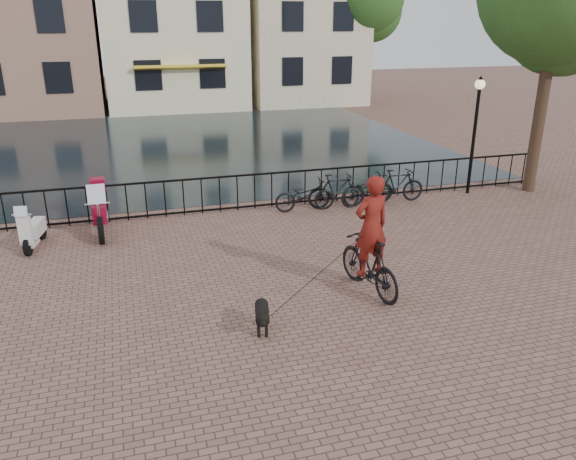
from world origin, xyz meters
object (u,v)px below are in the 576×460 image
object	(u,v)px
scooter	(32,222)
motorcycle	(99,203)
lamp_post	(476,116)
cyclist	(370,242)
dog	(262,316)

from	to	relation	value
scooter	motorcycle	bearing A→B (deg)	32.60
lamp_post	cyclist	xyz separation A→B (m)	(-5.76, -5.32, -1.32)
motorcycle	scooter	bearing A→B (deg)	-158.99
lamp_post	dog	size ratio (longest dim) A/B	3.81
cyclist	motorcycle	distance (m)	7.15
dog	scooter	world-z (taller)	scooter
dog	scooter	distance (m)	6.76
motorcycle	cyclist	bearing A→B (deg)	-45.15
cyclist	lamp_post	bearing A→B (deg)	-147.12
lamp_post	scooter	world-z (taller)	lamp_post
dog	scooter	xyz separation A→B (m)	(-4.22, 5.27, 0.32)
lamp_post	motorcycle	world-z (taller)	lamp_post
lamp_post	motorcycle	distance (m)	10.99
cyclist	scooter	size ratio (longest dim) A/B	2.02
dog	motorcycle	bearing A→B (deg)	127.23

